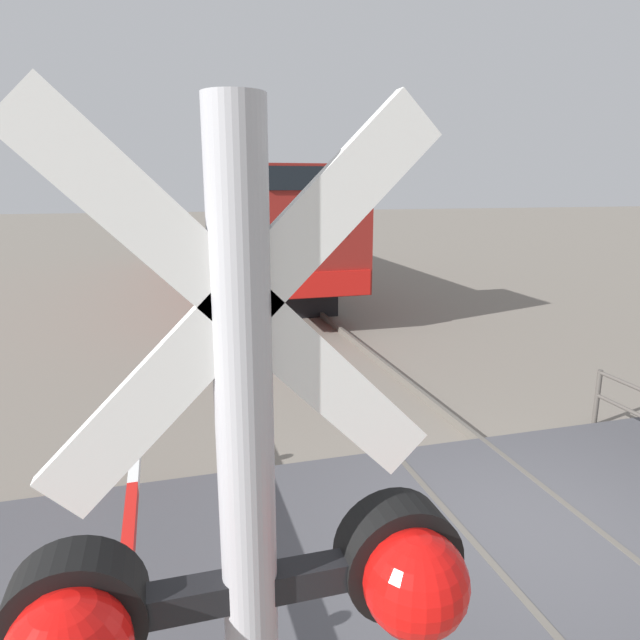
# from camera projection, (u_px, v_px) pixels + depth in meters

# --- Properties ---
(ground_plane) EXTENTS (160.00, 160.00, 0.00)m
(ground_plane) POSITION_uv_depth(u_px,v_px,m) (530.00, 542.00, 6.21)
(ground_plane) COLOR slate
(rail_track_left) EXTENTS (0.08, 80.00, 0.15)m
(rail_track_left) POSITION_uv_depth(u_px,v_px,m) (472.00, 547.00, 6.00)
(rail_track_left) COLOR #59544C
(rail_track_left) RESTS_ON ground_plane
(rail_track_right) EXTENTS (0.08, 80.00, 0.15)m
(rail_track_right) POSITION_uv_depth(u_px,v_px,m) (585.00, 525.00, 6.38)
(rail_track_right) COLOR #59544C
(rail_track_right) RESTS_ON ground_plane
(road_surface) EXTENTS (36.00, 4.40, 0.14)m
(road_surface) POSITION_uv_depth(u_px,v_px,m) (530.00, 536.00, 6.19)
(road_surface) COLOR #47474C
(road_surface) RESTS_ON ground_plane
(locomotive) EXTENTS (2.90, 17.13, 4.33)m
(locomotive) POSITION_uv_depth(u_px,v_px,m) (261.00, 228.00, 21.59)
(locomotive) COLOR black
(locomotive) RESTS_ON ground_plane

